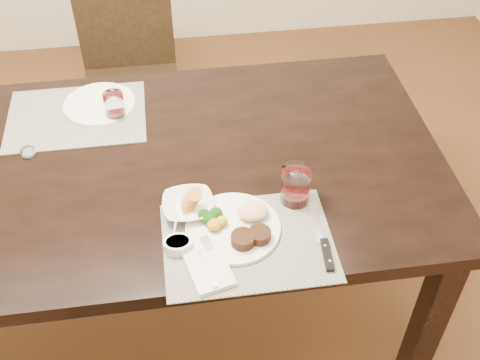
{
  "coord_description": "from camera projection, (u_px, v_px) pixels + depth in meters",
  "views": [
    {
      "loc": [
        0.16,
        -1.4,
        2.01
      ],
      "look_at": [
        0.34,
        -0.18,
        0.82
      ],
      "focal_mm": 45.0,
      "sensor_mm": 36.0,
      "label": 1
    }
  ],
  "objects": [
    {
      "name": "dining_table",
      "position": [
        127.0,
        185.0,
        1.91
      ],
      "size": [
        2.0,
        1.0,
        0.75
      ],
      "color": "black",
      "rests_on": "ground"
    },
    {
      "name": "sauce_ramekin",
      "position": [
        178.0,
        244.0,
        1.6
      ],
      "size": [
        0.08,
        0.12,
        0.06
      ],
      "rotation": [
        0.0,
        0.0,
        -0.33
      ],
      "color": "silver",
      "rests_on": "placemat_near"
    },
    {
      "name": "placemat_near",
      "position": [
        248.0,
        242.0,
        1.63
      ],
      "size": [
        0.46,
        0.34,
        0.0
      ],
      "primitive_type": "cube",
      "color": "gray",
      "rests_on": "dining_table"
    },
    {
      "name": "napkin_fork",
      "position": [
        207.0,
        264.0,
        1.57
      ],
      "size": [
        0.14,
        0.2,
        0.02
      ],
      "rotation": [
        0.0,
        0.0,
        0.24
      ],
      "color": "white",
      "rests_on": "placemat_near"
    },
    {
      "name": "wine_glass_far",
      "position": [
        115.0,
        107.0,
        2.0
      ],
      "size": [
        0.07,
        0.07,
        0.09
      ],
      "rotation": [
        0.0,
        0.0,
        0.37
      ],
      "color": "white",
      "rests_on": "placemat_far"
    },
    {
      "name": "chair_far",
      "position": [
        130.0,
        67.0,
        2.69
      ],
      "size": [
        0.42,
        0.42,
        0.9
      ],
      "color": "black",
      "rests_on": "ground"
    },
    {
      "name": "wine_glass_near",
      "position": [
        296.0,
        187.0,
        1.71
      ],
      "size": [
        0.08,
        0.08,
        0.12
      ],
      "rotation": [
        0.0,
        0.0,
        -0.18
      ],
      "color": "white",
      "rests_on": "placemat_near"
    },
    {
      "name": "placemat_far",
      "position": [
        77.0,
        116.0,
        2.03
      ],
      "size": [
        0.46,
        0.34,
        0.0
      ],
      "primitive_type": "cube",
      "color": "gray",
      "rests_on": "dining_table"
    },
    {
      "name": "dinner_plate",
      "position": [
        238.0,
        226.0,
        1.65
      ],
      "size": [
        0.26,
        0.26,
        0.05
      ],
      "rotation": [
        0.0,
        0.0,
        0.14
      ],
      "color": "silver",
      "rests_on": "placemat_near"
    },
    {
      "name": "far_plate",
      "position": [
        100.0,
        104.0,
        2.07
      ],
      "size": [
        0.24,
        0.24,
        0.01
      ],
      "primitive_type": "cylinder",
      "color": "silver",
      "rests_on": "placemat_far"
    },
    {
      "name": "salt_cellar",
      "position": [
        28.0,
        152.0,
        1.89
      ],
      "size": [
        0.04,
        0.04,
        0.02
      ],
      "rotation": [
        0.0,
        0.0,
        0.27
      ],
      "color": "white",
      "rests_on": "dining_table"
    },
    {
      "name": "ground_plane",
      "position": [
        149.0,
        306.0,
        2.37
      ],
      "size": [
        4.5,
        4.5,
        0.0
      ],
      "primitive_type": "plane",
      "color": "#492E17",
      "rests_on": "ground"
    },
    {
      "name": "steak_knife",
      "position": [
        324.0,
        247.0,
        1.61
      ],
      "size": [
        0.03,
        0.25,
        0.01
      ],
      "rotation": [
        0.0,
        0.0,
        -0.08
      ],
      "color": "silver",
      "rests_on": "placemat_near"
    },
    {
      "name": "cracker_bowl",
      "position": [
        188.0,
        206.0,
        1.7
      ],
      "size": [
        0.15,
        0.15,
        0.06
      ],
      "rotation": [
        0.0,
        0.0,
        0.02
      ],
      "color": "silver",
      "rests_on": "placemat_near"
    }
  ]
}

